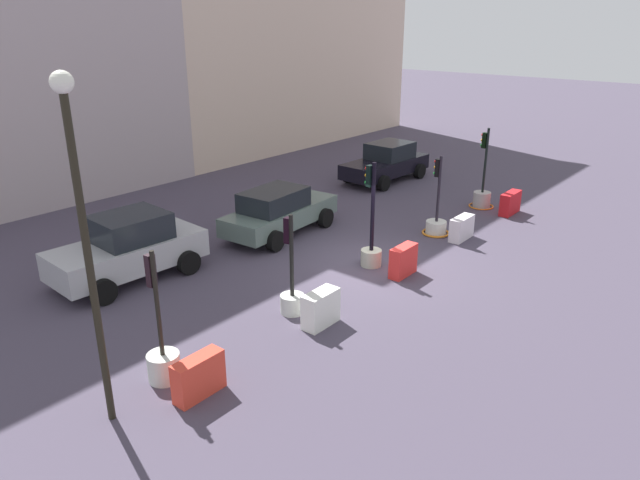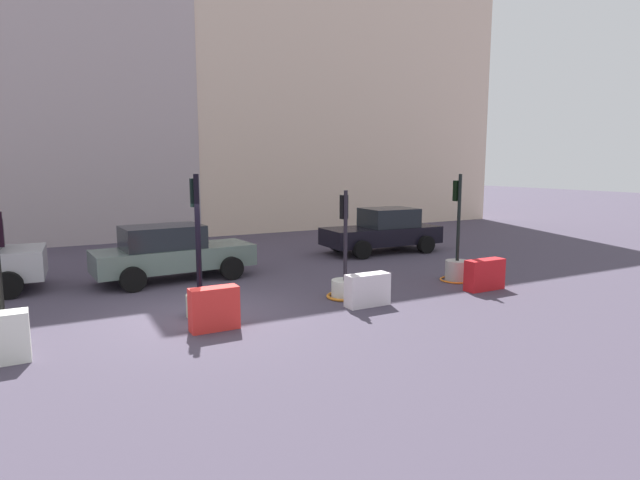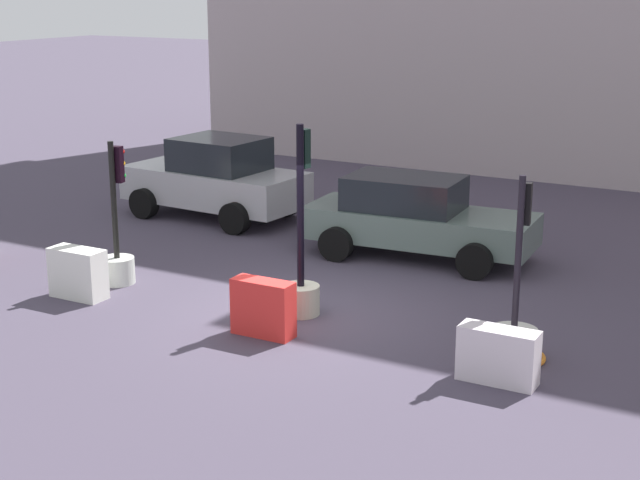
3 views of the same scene
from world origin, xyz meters
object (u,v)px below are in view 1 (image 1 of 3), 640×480
car_black_sedan (386,162)px  car_grey_saloon (279,211)px  construction_barrier_4 (510,203)px  construction_barrier_2 (403,261)px  traffic_light_1 (292,292)px  car_silver_hatchback (129,248)px  street_lamp_post (83,220)px  construction_barrier_0 (199,377)px  traffic_light_2 (371,244)px  construction_barrier_3 (462,228)px  traffic_light_3 (436,223)px  construction_barrier_1 (321,309)px  traffic_light_0 (163,357)px  traffic_light_4 (482,195)px

car_black_sedan → car_grey_saloon: car_black_sedan is taller
construction_barrier_4 → construction_barrier_2: bearing=179.6°
traffic_light_1 → car_silver_hatchback: bearing=105.4°
street_lamp_post → car_grey_saloon: bearing=25.7°
construction_barrier_0 → car_grey_saloon: size_ratio=0.24×
traffic_light_2 → construction_barrier_3: traffic_light_2 is taller
traffic_light_2 → car_black_sedan: size_ratio=0.69×
traffic_light_3 → construction_barrier_1: (-7.45, -1.04, 0.04)m
traffic_light_3 → construction_barrier_2: 3.81m
construction_barrier_4 → car_silver_hatchback: car_silver_hatchback is taller
car_grey_saloon → street_lamp_post: street_lamp_post is taller
car_black_sedan → car_silver_hatchback: car_silver_hatchback is taller
construction_barrier_1 → car_silver_hatchback: 6.09m
construction_barrier_0 → traffic_light_0: bearing=96.2°
construction_barrier_0 → car_silver_hatchback: bearing=68.0°
traffic_light_4 → traffic_light_2: bearing=-179.9°
traffic_light_1 → construction_barrier_1: 0.98m
traffic_light_4 → construction_barrier_4: (-0.12, -1.21, -0.07)m
traffic_light_0 → construction_barrier_4: bearing=-3.9°
traffic_light_0 → traffic_light_3: traffic_light_0 is taller
car_grey_saloon → street_lamp_post: (-9.23, -4.45, 3.09)m
construction_barrier_3 → car_silver_hatchback: car_silver_hatchback is taller
traffic_light_4 → construction_barrier_3: traffic_light_4 is taller
construction_barrier_0 → car_silver_hatchback: car_silver_hatchback is taller
traffic_light_3 → car_grey_saloon: 5.39m
traffic_light_3 → car_black_sedan: bearing=47.6°
construction_barrier_3 → construction_barrier_4: construction_barrier_4 is taller
traffic_light_4 → street_lamp_post: size_ratio=0.49×
traffic_light_3 → traffic_light_4: 3.86m
construction_barrier_0 → construction_barrier_4: size_ratio=0.94×
construction_barrier_1 → construction_barrier_3: construction_barrier_1 is taller
construction_barrier_0 → construction_barrier_2: size_ratio=1.10×
traffic_light_1 → traffic_light_0: bearing=179.4°
traffic_light_4 → construction_barrier_2: size_ratio=3.10×
construction_barrier_1 → car_silver_hatchback: (-1.32, 5.93, 0.47)m
car_black_sedan → car_silver_hatchback: (-13.59, -0.40, 0.09)m
traffic_light_0 → construction_barrier_3: 11.38m
traffic_light_2 → construction_barrier_1: bearing=-162.6°
car_silver_hatchback → construction_barrier_2: bearing=-49.1°
construction_barrier_3 → car_grey_saloon: car_grey_saloon is taller
construction_barrier_2 → car_black_sedan: bearing=36.4°
traffic_light_1 → street_lamp_post: 6.23m
construction_barrier_0 → car_silver_hatchback: size_ratio=0.25×
traffic_light_0 → traffic_light_4: 15.12m
traffic_light_3 → traffic_light_2: bearing=177.8°
traffic_light_4 → car_silver_hatchback: size_ratio=0.71×
construction_barrier_0 → construction_barrier_4: bearing=-0.1°
traffic_light_2 → construction_barrier_0: bearing=-171.2°
traffic_light_2 → traffic_light_1: bearing=-176.7°
traffic_light_4 → construction_barrier_0: traffic_light_4 is taller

